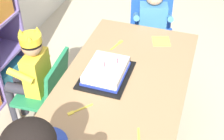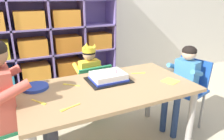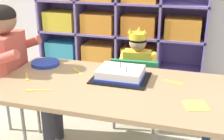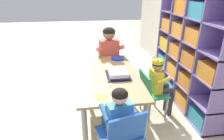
{
  "view_description": "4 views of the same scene",
  "coord_description": "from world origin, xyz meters",
  "px_view_note": "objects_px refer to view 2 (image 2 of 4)",
  "views": [
    {
      "loc": [
        -1.32,
        -0.37,
        1.83
      ],
      "look_at": [
        0.01,
        0.06,
        0.7
      ],
      "focal_mm": 50.87,
      "sensor_mm": 36.0,
      "label": 1
    },
    {
      "loc": [
        -0.63,
        -1.38,
        1.3
      ],
      "look_at": [
        0.09,
        0.13,
        0.69
      ],
      "focal_mm": 33.57,
      "sensor_mm": 36.0,
      "label": 2
    },
    {
      "loc": [
        0.48,
        -1.54,
        1.32
      ],
      "look_at": [
        0.0,
        0.08,
        0.68
      ],
      "focal_mm": 46.96,
      "sensor_mm": 36.0,
      "label": 3
    },
    {
      "loc": [
        2.12,
        -0.24,
        1.59
      ],
      "look_at": [
        0.01,
        0.05,
        0.67
      ],
      "focal_mm": 30.67,
      "sensor_mm": 36.0,
      "label": 4
    }
  ],
  "objects_px": {
    "adult_helper_seated": "(10,94)",
    "classroom_chair_guest_side": "(187,86)",
    "paper_plate_stack": "(35,87)",
    "activity_table": "(109,95)",
    "fork_beside_plate_stack": "(139,73)",
    "fork_by_napkin": "(70,85)",
    "classroom_chair_blue": "(92,86)",
    "guest_at_table_side": "(183,78)",
    "fork_scattered_mid_table": "(39,102)",
    "child_with_crown": "(88,71)",
    "fork_near_child_seat": "(69,108)",
    "birthday_cake_on_tray": "(108,77)"
  },
  "relations": [
    {
      "from": "adult_helper_seated",
      "to": "classroom_chair_guest_side",
      "type": "relative_size",
      "value": 1.48
    },
    {
      "from": "adult_helper_seated",
      "to": "paper_plate_stack",
      "type": "height_order",
      "value": "adult_helper_seated"
    },
    {
      "from": "activity_table",
      "to": "fork_beside_plate_stack",
      "type": "height_order",
      "value": "fork_beside_plate_stack"
    },
    {
      "from": "classroom_chair_guest_side",
      "to": "fork_by_napkin",
      "type": "height_order",
      "value": "classroom_chair_guest_side"
    },
    {
      "from": "paper_plate_stack",
      "to": "classroom_chair_blue",
      "type": "bearing_deg",
      "value": 29.55
    },
    {
      "from": "adult_helper_seated",
      "to": "fork_beside_plate_stack",
      "type": "height_order",
      "value": "adult_helper_seated"
    },
    {
      "from": "classroom_chair_blue",
      "to": "guest_at_table_side",
      "type": "relative_size",
      "value": 0.73
    },
    {
      "from": "paper_plate_stack",
      "to": "fork_scattered_mid_table",
      "type": "distance_m",
      "value": 0.24
    },
    {
      "from": "child_with_crown",
      "to": "guest_at_table_side",
      "type": "xyz_separation_m",
      "value": [
        0.72,
        -0.66,
        0.04
      ]
    },
    {
      "from": "adult_helper_seated",
      "to": "fork_near_child_seat",
      "type": "height_order",
      "value": "adult_helper_seated"
    },
    {
      "from": "adult_helper_seated",
      "to": "paper_plate_stack",
      "type": "relative_size",
      "value": 5.24
    },
    {
      "from": "classroom_chair_blue",
      "to": "birthday_cake_on_tray",
      "type": "bearing_deg",
      "value": 85.18
    },
    {
      "from": "fork_near_child_seat",
      "to": "fork_scattered_mid_table",
      "type": "bearing_deg",
      "value": 118.93
    },
    {
      "from": "guest_at_table_side",
      "to": "child_with_crown",
      "type": "bearing_deg",
      "value": -147.15
    },
    {
      "from": "adult_helper_seated",
      "to": "birthday_cake_on_tray",
      "type": "height_order",
      "value": "adult_helper_seated"
    },
    {
      "from": "classroom_chair_guest_side",
      "to": "classroom_chair_blue",
      "type": "bearing_deg",
      "value": -137.6
    },
    {
      "from": "classroom_chair_guest_side",
      "to": "adult_helper_seated",
      "type": "bearing_deg",
      "value": -108.25
    },
    {
      "from": "fork_by_napkin",
      "to": "birthday_cake_on_tray",
      "type": "bearing_deg",
      "value": 33.12
    },
    {
      "from": "child_with_crown",
      "to": "guest_at_table_side",
      "type": "height_order",
      "value": "guest_at_table_side"
    },
    {
      "from": "paper_plate_stack",
      "to": "fork_near_child_seat",
      "type": "bearing_deg",
      "value": -68.38
    },
    {
      "from": "classroom_chair_blue",
      "to": "classroom_chair_guest_side",
      "type": "relative_size",
      "value": 0.89
    },
    {
      "from": "classroom_chair_blue",
      "to": "guest_at_table_side",
      "type": "height_order",
      "value": "guest_at_table_side"
    },
    {
      "from": "birthday_cake_on_tray",
      "to": "fork_near_child_seat",
      "type": "xyz_separation_m",
      "value": [
        -0.42,
        -0.31,
        -0.03
      ]
    },
    {
      "from": "guest_at_table_side",
      "to": "fork_beside_plate_stack",
      "type": "height_order",
      "value": "guest_at_table_side"
    },
    {
      "from": "activity_table",
      "to": "fork_near_child_seat",
      "type": "relative_size",
      "value": 9.55
    },
    {
      "from": "adult_helper_seated",
      "to": "fork_near_child_seat",
      "type": "bearing_deg",
      "value": -138.79
    },
    {
      "from": "fork_by_napkin",
      "to": "fork_beside_plate_stack",
      "type": "distance_m",
      "value": 0.65
    },
    {
      "from": "fork_scattered_mid_table",
      "to": "child_with_crown",
      "type": "bearing_deg",
      "value": -74.74
    },
    {
      "from": "child_with_crown",
      "to": "classroom_chair_guest_side",
      "type": "distance_m",
      "value": 1.04
    },
    {
      "from": "fork_near_child_seat",
      "to": "classroom_chair_guest_side",
      "type": "bearing_deg",
      "value": -6.74
    },
    {
      "from": "adult_helper_seated",
      "to": "paper_plate_stack",
      "type": "distance_m",
      "value": 0.2
    },
    {
      "from": "classroom_chair_guest_side",
      "to": "birthday_cake_on_tray",
      "type": "xyz_separation_m",
      "value": [
        -0.82,
        0.1,
        0.2
      ]
    },
    {
      "from": "birthday_cake_on_tray",
      "to": "fork_beside_plate_stack",
      "type": "height_order",
      "value": "birthday_cake_on_tray"
    },
    {
      "from": "child_with_crown",
      "to": "classroom_chair_guest_side",
      "type": "xyz_separation_m",
      "value": [
        0.82,
        -0.63,
        -0.08
      ]
    },
    {
      "from": "activity_table",
      "to": "guest_at_table_side",
      "type": "distance_m",
      "value": 0.77
    },
    {
      "from": "paper_plate_stack",
      "to": "birthday_cake_on_tray",
      "type": "bearing_deg",
      "value": -9.31
    },
    {
      "from": "child_with_crown",
      "to": "fork_scattered_mid_table",
      "type": "relative_size",
      "value": 6.91
    },
    {
      "from": "child_with_crown",
      "to": "paper_plate_stack",
      "type": "height_order",
      "value": "child_with_crown"
    },
    {
      "from": "guest_at_table_side",
      "to": "fork_by_napkin",
      "type": "relative_size",
      "value": 7.12
    },
    {
      "from": "classroom_chair_guest_side",
      "to": "paper_plate_stack",
      "type": "bearing_deg",
      "value": -112.55
    },
    {
      "from": "fork_scattered_mid_table",
      "to": "activity_table",
      "type": "bearing_deg",
      "value": -120.45
    },
    {
      "from": "fork_beside_plate_stack",
      "to": "child_with_crown",
      "type": "bearing_deg",
      "value": -39.25
    },
    {
      "from": "activity_table",
      "to": "fork_scattered_mid_table",
      "type": "relative_size",
      "value": 11.32
    },
    {
      "from": "classroom_chair_guest_side",
      "to": "guest_at_table_side",
      "type": "bearing_deg",
      "value": -90.0
    },
    {
      "from": "child_with_crown",
      "to": "fork_beside_plate_stack",
      "type": "distance_m",
      "value": 0.6
    },
    {
      "from": "classroom_chair_guest_side",
      "to": "birthday_cake_on_tray",
      "type": "distance_m",
      "value": 0.85
    },
    {
      "from": "fork_near_child_seat",
      "to": "activity_table",
      "type": "bearing_deg",
      "value": 11.48
    },
    {
      "from": "fork_scattered_mid_table",
      "to": "paper_plate_stack",
      "type": "bearing_deg",
      "value": -34.77
    },
    {
      "from": "classroom_chair_blue",
      "to": "classroom_chair_guest_side",
      "type": "xyz_separation_m",
      "value": [
        0.81,
        -0.52,
        0.06
      ]
    },
    {
      "from": "fork_beside_plate_stack",
      "to": "fork_by_napkin",
      "type": "bearing_deg",
      "value": 16.23
    }
  ]
}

